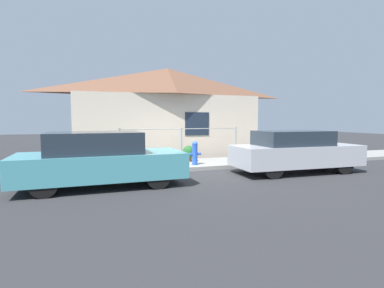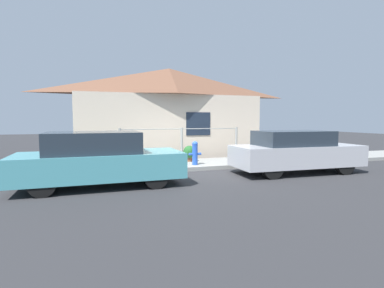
% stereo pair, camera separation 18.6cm
% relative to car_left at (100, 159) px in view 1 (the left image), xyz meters
% --- Properties ---
extents(ground_plane, '(60.00, 60.00, 0.00)m').
position_rel_car_left_xyz_m(ground_plane, '(3.22, 1.33, -0.71)').
color(ground_plane, '#2D2D30').
extents(sidewalk, '(24.00, 2.09, 0.14)m').
position_rel_car_left_xyz_m(sidewalk, '(3.22, 2.38, -0.64)').
color(sidewalk, gray).
rests_on(sidewalk, ground_plane).
extents(house, '(8.52, 2.23, 4.04)m').
position_rel_car_left_xyz_m(house, '(3.22, 5.16, 2.50)').
color(house, beige).
rests_on(house, ground_plane).
extents(fence, '(4.90, 0.10, 1.28)m').
position_rel_car_left_xyz_m(fence, '(3.22, 3.27, 0.13)').
color(fence, '#999993').
rests_on(fence, sidewalk).
extents(car_left, '(4.21, 1.80, 1.43)m').
position_rel_car_left_xyz_m(car_left, '(0.00, 0.00, 0.00)').
color(car_left, teal).
rests_on(car_left, ground_plane).
extents(car_right, '(4.24, 1.75, 1.38)m').
position_rel_car_left_xyz_m(car_right, '(6.12, 0.00, -0.01)').
color(car_right, '#B7B7BC').
rests_on(car_right, ground_plane).
extents(fire_hydrant, '(0.45, 0.20, 0.84)m').
position_rel_car_left_xyz_m(fire_hydrant, '(3.28, 1.84, -0.13)').
color(fire_hydrant, blue).
rests_on(fire_hydrant, sidewalk).
extents(potted_plant_near_hydrant, '(0.48, 0.48, 0.61)m').
position_rel_car_left_xyz_m(potted_plant_near_hydrant, '(3.35, 2.70, -0.22)').
color(potted_plant_near_hydrant, brown).
rests_on(potted_plant_near_hydrant, sidewalk).
extents(potted_plant_by_fence, '(0.51, 0.51, 0.61)m').
position_rel_car_left_xyz_m(potted_plant_by_fence, '(-0.02, 2.52, -0.24)').
color(potted_plant_by_fence, brown).
rests_on(potted_plant_by_fence, sidewalk).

